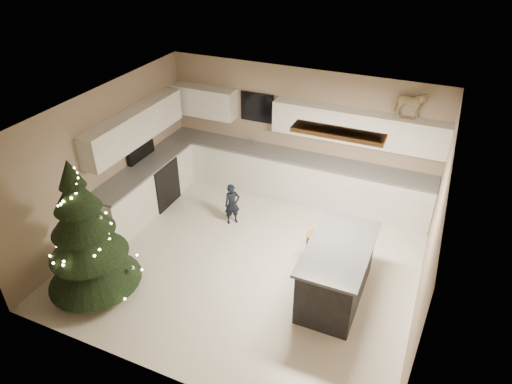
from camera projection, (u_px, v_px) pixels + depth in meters
ground_plane at (248, 259)px, 7.78m from camera, size 5.50×5.50×0.00m
room_shell at (248, 170)px, 6.84m from camera, size 5.52×5.02×2.61m
cabinetry at (240, 167)px, 8.96m from camera, size 5.50×3.20×2.00m
island at (337, 271)px, 6.81m from camera, size 0.90×1.70×0.95m
bar_stool at (315, 242)px, 7.48m from camera, size 0.30×0.30×0.58m
christmas_tree at (87, 242)px, 6.66m from camera, size 1.44×1.40×2.31m
toddler at (232, 204)px, 8.47m from camera, size 0.35×0.34×0.81m
rocking_horse at (409, 104)px, 7.71m from camera, size 0.57×0.27×0.50m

